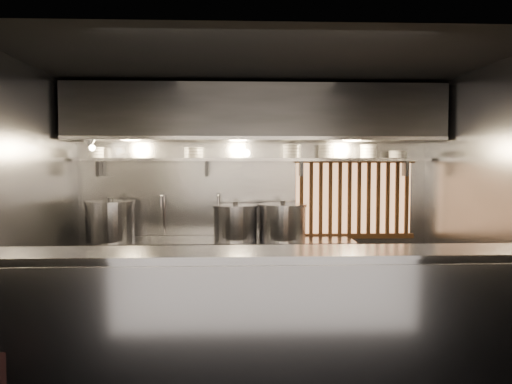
{
  "coord_description": "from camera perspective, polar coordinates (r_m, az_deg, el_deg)",
  "views": [
    {
      "loc": [
        -0.24,
        -4.94,
        1.83
      ],
      "look_at": [
        -0.01,
        0.55,
        1.52
      ],
      "focal_mm": 35.0,
      "sensor_mm": 36.0,
      "label": 1
    }
  ],
  "objects": [
    {
      "name": "heat_lamp",
      "position": [
        6.03,
        -18.43,
        5.34
      ],
      "size": [
        0.25,
        0.35,
        0.2
      ],
      "color": "#98989D",
      "rests_on": "exhaust_hood"
    },
    {
      "name": "faucet_right",
      "position": [
        6.34,
        -4.28,
        -1.49
      ],
      "size": [
        0.04,
        0.3,
        0.5
      ],
      "color": "silver",
      "rests_on": "wall_back"
    },
    {
      "name": "bowl_stack_5",
      "position": [
        6.6,
        15.89,
        4.15
      ],
      "size": [
        0.24,
        0.24,
        0.09
      ],
      "color": "white",
      "rests_on": "bowl_shelf"
    },
    {
      "name": "wall_left",
      "position": [
        5.35,
        -24.44,
        -1.65
      ],
      "size": [
        0.0,
        3.0,
        3.0
      ],
      "primitive_type": "plane",
      "rotation": [
        1.57,
        0.0,
        1.57
      ],
      "color": "gray",
      "rests_on": "floor"
    },
    {
      "name": "wood_screen",
      "position": [
        6.6,
        11.12,
        -0.71
      ],
      "size": [
        1.56,
        0.09,
        1.04
      ],
      "color": "#F5AB6E",
      "rests_on": "wall_back"
    },
    {
      "name": "ceiling",
      "position": [
        5.04,
        0.4,
        14.34
      ],
      "size": [
        4.5,
        4.5,
        0.0
      ],
      "primitive_type": "plane",
      "rotation": [
        3.14,
        0.0,
        0.0
      ],
      "color": "black",
      "rests_on": "wall_back"
    },
    {
      "name": "faucet_left",
      "position": [
        6.4,
        -10.56,
        -1.49
      ],
      "size": [
        0.04,
        0.3,
        0.5
      ],
      "color": "silver",
      "rests_on": "wall_back"
    },
    {
      "name": "stock_pot_right",
      "position": [
        6.14,
        3.07,
        -3.38
      ],
      "size": [
        0.72,
        0.72,
        0.48
      ],
      "rotation": [
        0.0,
        0.0,
        -0.26
      ],
      "color": "#98989D",
      "rests_on": "cooking_bench"
    },
    {
      "name": "exhaust_hood",
      "position": [
        6.08,
        -0.12,
        8.87
      ],
      "size": [
        4.4,
        0.81,
        0.65
      ],
      "color": "#2D2D30",
      "rests_on": "ceiling"
    },
    {
      "name": "wall_right",
      "position": [
        5.55,
        24.27,
        -1.48
      ],
      "size": [
        0.0,
        3.0,
        3.0
      ],
      "primitive_type": "plane",
      "rotation": [
        1.57,
        0.0,
        -1.57
      ],
      "color": "gray",
      "rests_on": "floor"
    },
    {
      "name": "wall_back",
      "position": [
        6.46,
        -0.26,
        -0.56
      ],
      "size": [
        4.5,
        0.0,
        4.5
      ],
      "primitive_type": "plane",
      "rotation": [
        1.57,
        0.0,
        0.0
      ],
      "color": "gray",
      "rests_on": "floor"
    },
    {
      "name": "stock_pot_left",
      "position": [
        6.27,
        -16.33,
        -3.16
      ],
      "size": [
        0.69,
        0.69,
        0.52
      ],
      "rotation": [
        0.0,
        0.0,
        0.15
      ],
      "color": "#98989D",
      "rests_on": "cooking_bench"
    },
    {
      "name": "bowl_shelf",
      "position": [
        6.27,
        -0.2,
        3.72
      ],
      "size": [
        4.4,
        0.34,
        0.04
      ],
      "primitive_type": "cube",
      "color": "#98989D",
      "rests_on": "wall_back"
    },
    {
      "name": "serving_counter",
      "position": [
        4.19,
        1.05,
        -14.32
      ],
      "size": [
        4.5,
        0.56,
        1.13
      ],
      "color": "#98989D",
      "rests_on": "floor"
    },
    {
      "name": "pendant_bulb",
      "position": [
        6.15,
        -1.09,
        4.49
      ],
      "size": [
        0.09,
        0.09,
        0.19
      ],
      "color": "#2D2D30",
      "rests_on": "exhaust_hood"
    },
    {
      "name": "stock_pot_mid",
      "position": [
        6.14,
        -2.37,
        -3.44
      ],
      "size": [
        0.67,
        0.67,
        0.46
      ],
      "rotation": [
        0.0,
        0.0,
        -0.24
      ],
      "color": "#98989D",
      "rests_on": "cooking_bench"
    },
    {
      "name": "bowl_stack_1",
      "position": [
        6.29,
        -7.14,
        4.47
      ],
      "size": [
        0.25,
        0.25,
        0.13
      ],
      "color": "white",
      "rests_on": "bowl_shelf"
    },
    {
      "name": "cooking_bench",
      "position": [
        6.23,
        -2.92,
        -9.55
      ],
      "size": [
        3.0,
        0.7,
        0.9
      ],
      "primitive_type": "cube",
      "color": "#98989D",
      "rests_on": "floor"
    },
    {
      "name": "bowl_stack_2",
      "position": [
        6.31,
        4.12,
        4.66
      ],
      "size": [
        0.24,
        0.24,
        0.17
      ],
      "color": "white",
      "rests_on": "bowl_shelf"
    },
    {
      "name": "bowl_stack_3",
      "position": [
        6.37,
        8.01,
        4.62
      ],
      "size": [
        0.21,
        0.21,
        0.17
      ],
      "color": "white",
      "rests_on": "bowl_shelf"
    },
    {
      "name": "floor",
      "position": [
        5.28,
        0.39,
        -17.04
      ],
      "size": [
        4.5,
        4.5,
        0.0
      ],
      "primitive_type": "plane",
      "color": "black",
      "rests_on": "ground"
    },
    {
      "name": "red_placard",
      "position": [
        4.41,
        -27.14,
        -18.0
      ],
      "size": [
        0.23,
        0.08,
        0.33
      ],
      "primitive_type": "cube",
      "rotation": [
        0.0,
        0.0,
        0.24
      ],
      "color": "red",
      "rests_on": "serving_counter"
    },
    {
      "name": "bowl_stack_4",
      "position": [
        6.49,
        12.72,
        4.55
      ],
      "size": [
        0.22,
        0.22,
        0.17
      ],
      "color": "white",
      "rests_on": "bowl_shelf"
    },
    {
      "name": "bowl_stack_0",
      "position": [
        6.5,
        -17.82,
        4.3
      ],
      "size": [
        0.2,
        0.2,
        0.13
      ],
      "color": "white",
      "rests_on": "bowl_shelf"
    }
  ]
}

